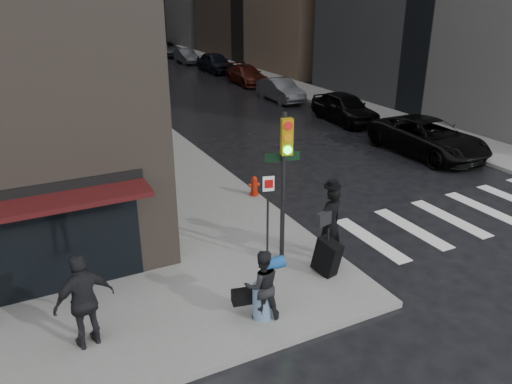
{
  "coord_description": "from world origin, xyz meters",
  "views": [
    {
      "loc": [
        -5.4,
        -9.08,
        6.91
      ],
      "look_at": [
        0.72,
        2.99,
        1.3
      ],
      "focal_mm": 35.0,
      "sensor_mm": 36.0,
      "label": 1
    }
  ],
  "objects_px": {
    "traffic_light": "(283,169)",
    "man_greycoat": "(85,301)",
    "parked_car_6": "(166,48)",
    "parked_car_4": "(215,62)",
    "man_jeans": "(262,285)",
    "man_overcoat": "(330,229)",
    "fire_hydrant": "(254,187)",
    "parked_car_5": "(186,56)",
    "parked_car_1": "(345,107)",
    "parked_car_0": "(428,137)",
    "parked_car_2": "(281,90)",
    "parked_car_3": "(247,75)"
  },
  "relations": [
    {
      "from": "traffic_light",
      "to": "parked_car_5",
      "type": "relative_size",
      "value": 0.99
    },
    {
      "from": "parked_car_3",
      "to": "parked_car_4",
      "type": "bearing_deg",
      "value": 91.18
    },
    {
      "from": "traffic_light",
      "to": "parked_car_6",
      "type": "xyz_separation_m",
      "value": [
        10.48,
        43.22,
        -1.98
      ]
    },
    {
      "from": "traffic_light",
      "to": "parked_car_2",
      "type": "height_order",
      "value": "traffic_light"
    },
    {
      "from": "man_greycoat",
      "to": "parked_car_1",
      "type": "distance_m",
      "value": 20.27
    },
    {
      "from": "man_greycoat",
      "to": "parked_car_4",
      "type": "relative_size",
      "value": 0.43
    },
    {
      "from": "parked_car_4",
      "to": "parked_car_6",
      "type": "height_order",
      "value": "parked_car_4"
    },
    {
      "from": "man_greycoat",
      "to": "parked_car_3",
      "type": "relative_size",
      "value": 0.43
    },
    {
      "from": "traffic_light",
      "to": "parked_car_3",
      "type": "bearing_deg",
      "value": 80.04
    },
    {
      "from": "traffic_light",
      "to": "man_greycoat",
      "type": "bearing_deg",
      "value": -153.14
    },
    {
      "from": "man_overcoat",
      "to": "traffic_light",
      "type": "xyz_separation_m",
      "value": [
        -1.05,
        0.63,
        1.61
      ]
    },
    {
      "from": "man_overcoat",
      "to": "parked_car_6",
      "type": "relative_size",
      "value": 0.43
    },
    {
      "from": "man_jeans",
      "to": "parked_car_4",
      "type": "bearing_deg",
      "value": -98.59
    },
    {
      "from": "fire_hydrant",
      "to": "parked_car_2",
      "type": "distance_m",
      "value": 16.25
    },
    {
      "from": "parked_car_4",
      "to": "parked_car_3",
      "type": "bearing_deg",
      "value": -92.62
    },
    {
      "from": "parked_car_1",
      "to": "parked_car_2",
      "type": "height_order",
      "value": "parked_car_1"
    },
    {
      "from": "man_jeans",
      "to": "parked_car_2",
      "type": "xyz_separation_m",
      "value": [
        11.75,
        19.92,
        -0.27
      ]
    },
    {
      "from": "man_jeans",
      "to": "traffic_light",
      "type": "xyz_separation_m",
      "value": [
        1.61,
        1.96,
        1.74
      ]
    },
    {
      "from": "traffic_light",
      "to": "parked_car_4",
      "type": "bearing_deg",
      "value": 84.41
    },
    {
      "from": "man_jeans",
      "to": "traffic_light",
      "type": "relative_size",
      "value": 0.41
    },
    {
      "from": "man_overcoat",
      "to": "man_greycoat",
      "type": "relative_size",
      "value": 1.1
    },
    {
      "from": "parked_car_4",
      "to": "parked_car_6",
      "type": "bearing_deg",
      "value": 90.03
    },
    {
      "from": "parked_car_4",
      "to": "parked_car_5",
      "type": "bearing_deg",
      "value": 92.09
    },
    {
      "from": "parked_car_4",
      "to": "parked_car_2",
      "type": "bearing_deg",
      "value": -95.02
    },
    {
      "from": "parked_car_2",
      "to": "parked_car_5",
      "type": "distance_m",
      "value": 18.94
    },
    {
      "from": "parked_car_0",
      "to": "parked_car_2",
      "type": "distance_m",
      "value": 12.63
    },
    {
      "from": "man_jeans",
      "to": "parked_car_5",
      "type": "bearing_deg",
      "value": -94.86
    },
    {
      "from": "man_jeans",
      "to": "parked_car_0",
      "type": "height_order",
      "value": "man_jeans"
    },
    {
      "from": "parked_car_2",
      "to": "parked_car_4",
      "type": "distance_m",
      "value": 12.65
    },
    {
      "from": "man_overcoat",
      "to": "man_jeans",
      "type": "height_order",
      "value": "man_overcoat"
    },
    {
      "from": "man_overcoat",
      "to": "parked_car_0",
      "type": "relative_size",
      "value": 0.4
    },
    {
      "from": "parked_car_1",
      "to": "parked_car_2",
      "type": "bearing_deg",
      "value": 96.42
    },
    {
      "from": "traffic_light",
      "to": "parked_car_5",
      "type": "distance_m",
      "value": 38.41
    },
    {
      "from": "man_overcoat",
      "to": "traffic_light",
      "type": "bearing_deg",
      "value": -44.82
    },
    {
      "from": "traffic_light",
      "to": "fire_hydrant",
      "type": "height_order",
      "value": "traffic_light"
    },
    {
      "from": "man_jeans",
      "to": "man_greycoat",
      "type": "xyz_separation_m",
      "value": [
        -3.52,
        0.79,
        0.21
      ]
    },
    {
      "from": "man_overcoat",
      "to": "traffic_light",
      "type": "height_order",
      "value": "traffic_light"
    },
    {
      "from": "parked_car_2",
      "to": "parked_car_3",
      "type": "distance_m",
      "value": 6.35
    },
    {
      "from": "fire_hydrant",
      "to": "parked_car_5",
      "type": "bearing_deg",
      "value": 74.42
    },
    {
      "from": "parked_car_4",
      "to": "man_jeans",
      "type": "bearing_deg",
      "value": -112.7
    },
    {
      "from": "traffic_light",
      "to": "parked_car_6",
      "type": "bearing_deg",
      "value": 90.33
    },
    {
      "from": "parked_car_2",
      "to": "parked_car_4",
      "type": "xyz_separation_m",
      "value": [
        0.73,
        12.63,
        0.12
      ]
    },
    {
      "from": "parked_car_4",
      "to": "parked_car_5",
      "type": "relative_size",
      "value": 1.2
    },
    {
      "from": "parked_car_5",
      "to": "parked_car_6",
      "type": "relative_size",
      "value": 0.76
    },
    {
      "from": "fire_hydrant",
      "to": "parked_car_6",
      "type": "relative_size",
      "value": 0.13
    },
    {
      "from": "man_overcoat",
      "to": "parked_car_1",
      "type": "height_order",
      "value": "man_overcoat"
    },
    {
      "from": "man_jeans",
      "to": "parked_car_2",
      "type": "height_order",
      "value": "man_jeans"
    },
    {
      "from": "parked_car_1",
      "to": "parked_car_6",
      "type": "height_order",
      "value": "parked_car_1"
    },
    {
      "from": "man_greycoat",
      "to": "parked_car_6",
      "type": "height_order",
      "value": "man_greycoat"
    },
    {
      "from": "fire_hydrant",
      "to": "parked_car_5",
      "type": "height_order",
      "value": "parked_car_5"
    }
  ]
}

